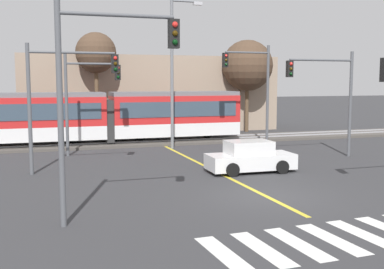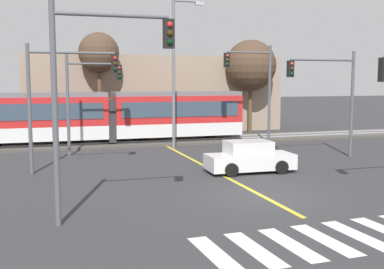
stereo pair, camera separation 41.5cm
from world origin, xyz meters
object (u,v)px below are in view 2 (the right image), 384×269
(sedan_crossing, at_px, (250,158))
(traffic_light_mid_right, at_px, (331,88))
(bare_tree_west, at_px, (99,54))
(bare_tree_east, at_px, (251,66))
(traffic_light_far_left, at_px, (86,90))
(traffic_light_near_left, at_px, (94,79))
(light_rail_tram, at_px, (110,115))
(traffic_light_mid_left, at_px, (61,87))
(street_lamp_centre, at_px, (176,65))
(traffic_light_far_right, at_px, (256,82))

(sedan_crossing, bearing_deg, traffic_light_mid_right, 22.77)
(traffic_light_mid_right, relative_size, bare_tree_west, 0.75)
(bare_tree_east, bearing_deg, traffic_light_far_left, -148.27)
(traffic_light_mid_right, relative_size, traffic_light_near_left, 0.90)
(sedan_crossing, height_order, traffic_light_far_left, traffic_light_far_left)
(light_rail_tram, distance_m, sedan_crossing, 13.01)
(light_rail_tram, relative_size, traffic_light_far_left, 3.11)
(sedan_crossing, distance_m, traffic_light_near_left, 10.72)
(sedan_crossing, bearing_deg, traffic_light_far_left, 131.67)
(light_rail_tram, xyz_separation_m, traffic_light_far_left, (-1.90, -4.13, 1.79))
(traffic_light_mid_left, bearing_deg, traffic_light_mid_right, -0.26)
(light_rail_tram, height_order, street_lamp_centre, street_lamp_centre)
(traffic_light_far_right, bearing_deg, traffic_light_near_left, -130.55)
(traffic_light_far_left, height_order, traffic_light_far_right, traffic_light_far_right)
(street_lamp_centre, xyz_separation_m, bare_tree_west, (-4.01, 7.49, 1.04))
(light_rail_tram, xyz_separation_m, traffic_light_near_left, (-2.89, -18.10, 2.39))
(bare_tree_east, bearing_deg, traffic_light_near_left, -124.03)
(traffic_light_far_right, bearing_deg, traffic_light_far_left, 177.95)
(street_lamp_centre, bearing_deg, bare_tree_west, 118.14)
(sedan_crossing, bearing_deg, traffic_light_near_left, -142.07)
(traffic_light_mid_left, relative_size, traffic_light_far_right, 0.92)
(light_rail_tram, height_order, traffic_light_mid_left, traffic_light_mid_left)
(traffic_light_mid_right, relative_size, traffic_light_far_right, 0.91)
(traffic_light_mid_right, xyz_separation_m, bare_tree_west, (-11.24, 13.84, 2.42))
(sedan_crossing, relative_size, traffic_light_near_left, 0.63)
(bare_tree_east, bearing_deg, traffic_light_mid_right, -96.05)
(traffic_light_far_left, relative_size, traffic_light_far_right, 0.89)
(traffic_light_mid_left, bearing_deg, street_lamp_centre, 40.33)
(sedan_crossing, xyz_separation_m, traffic_light_mid_left, (-8.58, 2.61, 3.38))
(street_lamp_centre, bearing_deg, traffic_light_mid_left, -139.67)
(traffic_light_near_left, xyz_separation_m, traffic_light_far_right, (11.63, 13.59, -0.13))
(traffic_light_far_right, xyz_separation_m, street_lamp_centre, (-4.88, 1.48, 1.06))
(sedan_crossing, distance_m, bare_tree_east, 19.04)
(sedan_crossing, xyz_separation_m, bare_tree_east, (7.56, 16.76, 4.93))
(traffic_light_mid_right, xyz_separation_m, bare_tree_east, (1.51, 14.22, 1.64))
(traffic_light_far_left, xyz_separation_m, street_lamp_centre, (5.76, 1.10, 1.53))
(traffic_light_far_left, distance_m, street_lamp_centre, 6.06)
(traffic_light_mid_right, xyz_separation_m, street_lamp_centre, (-7.24, 6.35, 1.38))
(traffic_light_far_left, bearing_deg, bare_tree_east, 31.73)
(traffic_light_near_left, height_order, street_lamp_centre, street_lamp_centre)
(traffic_light_far_left, relative_size, bare_tree_east, 0.76)
(light_rail_tram, bearing_deg, bare_tree_west, 91.92)
(traffic_light_mid_right, distance_m, street_lamp_centre, 9.73)
(traffic_light_near_left, bearing_deg, traffic_light_far_left, 85.94)
(traffic_light_mid_left, height_order, bare_tree_east, bare_tree_east)
(traffic_light_near_left, bearing_deg, light_rail_tram, 80.92)
(traffic_light_far_left, relative_size, bare_tree_west, 0.74)
(street_lamp_centre, bearing_deg, traffic_light_near_left, -114.12)
(light_rail_tram, height_order, traffic_light_near_left, traffic_light_near_left)
(street_lamp_centre, height_order, bare_tree_east, street_lamp_centre)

